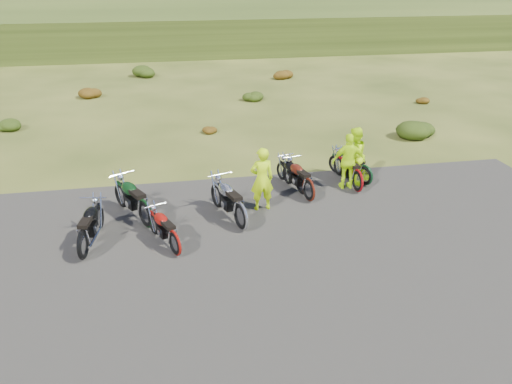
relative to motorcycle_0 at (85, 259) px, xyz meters
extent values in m
plane|color=#2F3C14|center=(4.40, 0.46, 0.00)|extent=(300.00, 300.00, 0.00)
cube|color=black|center=(4.40, -1.54, 0.00)|extent=(20.00, 12.00, 0.04)
ellipsoid|color=#23360D|center=(-4.70, 11.76, 0.31)|extent=(1.03, 1.03, 0.61)
ellipsoid|color=#592A0B|center=(-1.80, 17.06, 0.38)|extent=(1.30, 1.30, 0.77)
ellipsoid|color=#23360D|center=(1.10, 22.36, 0.46)|extent=(1.56, 1.56, 0.92)
ellipsoid|color=#592A0B|center=(4.00, 9.66, 0.23)|extent=(0.77, 0.77, 0.45)
ellipsoid|color=#23360D|center=(6.90, 14.96, 0.31)|extent=(1.03, 1.03, 0.61)
ellipsoid|color=#592A0B|center=(9.80, 20.26, 0.38)|extent=(1.30, 1.30, 0.77)
ellipsoid|color=#23360D|center=(12.70, 7.56, 0.46)|extent=(1.56, 1.56, 0.92)
ellipsoid|color=#592A0B|center=(15.60, 12.86, 0.23)|extent=(0.77, 0.77, 0.45)
imported|color=#B3E00B|center=(4.88, 1.91, 0.96)|extent=(0.74, 0.52, 1.93)
imported|color=#B3E00B|center=(8.24, 3.33, 0.95)|extent=(1.17, 1.16, 1.90)
imported|color=#B3E00B|center=(7.92, 2.94, 0.92)|extent=(1.11, 0.53, 1.84)
camera|label=1|loc=(2.27, -11.25, 6.70)|focal=35.00mm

